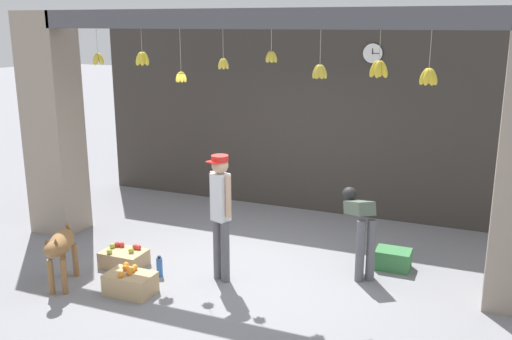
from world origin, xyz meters
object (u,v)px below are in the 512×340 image
Objects in this scene: fruit_crate_oranges at (130,283)px; wall_clock at (373,53)px; shopkeeper at (221,209)px; fruit_crate_apples at (124,258)px; dog at (61,247)px; worker_stooping at (360,223)px; produce_box_green at (393,259)px; water_bottle at (160,267)px.

fruit_crate_oranges is 4.99m from wall_clock.
fruit_crate_apples is at bearing 27.59° from shopkeeper.
worker_stooping reaches higher than dog.
dog is at bearing -150.19° from produce_box_green.
dog is at bearing -125.92° from wall_clock.
worker_stooping is 2.93m from fruit_crate_oranges.
fruit_crate_apples is at bearing 164.90° from worker_stooping.
produce_box_green is (3.30, 1.31, 0.01)m from fruit_crate_apples.
fruit_crate_oranges is 0.82m from fruit_crate_apples.
shopkeeper reaches higher than worker_stooping.
dog reaches higher than water_bottle.
wall_clock is at bearing 62.32° from fruit_crate_oranges.
fruit_crate_oranges reaches higher than water_bottle.
shopkeeper is at bearing 42.12° from fruit_crate_oranges.
water_bottle is at bearing 82.98° from fruit_crate_oranges.
shopkeeper is 5.87× the size of water_bottle.
produce_box_green is at bearing 6.20° from worker_stooping.
shopkeeper is at bearing 175.01° from worker_stooping.
produce_box_green is 3.26m from wall_clock.
produce_box_green is (0.39, 0.33, -0.56)m from worker_stooping.
shopkeeper reaches higher than fruit_crate_oranges.
dog is 2.80× the size of wall_clock.
dog is at bearing 174.63° from worker_stooping.
water_bottle is at bearing 170.90° from worker_stooping.
produce_box_green is (2.77, 1.93, -0.01)m from fruit_crate_oranges.
fruit_crate_oranges is (-2.38, -1.61, -0.55)m from worker_stooping.
wall_clock is (-0.39, 2.20, 1.99)m from worker_stooping.
worker_stooping is at bearing 24.68° from water_bottle.
fruit_crate_apples is 4.80m from wall_clock.
shopkeeper is at bearing 93.31° from dog.
worker_stooping is 0.76m from produce_box_green.
fruit_crate_apples is at bearing 172.51° from water_bottle.
fruit_crate_oranges is at bearing 63.96° from shopkeeper.
dog reaches higher than fruit_crate_oranges.
shopkeeper is 2.40m from produce_box_green.
shopkeeper is 1.14m from water_bottle.
worker_stooping reaches higher than produce_box_green.
shopkeeper is 1.78m from worker_stooping.
dog is 3.70m from worker_stooping.
worker_stooping is (3.25, 1.76, 0.17)m from dog.
wall_clock reaches higher than dog.
water_bottle is (0.07, 0.54, -0.01)m from fruit_crate_oranges.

